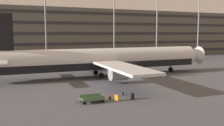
# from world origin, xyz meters

# --- Properties ---
(ground_plane) EXTENTS (600.00, 600.00, 0.00)m
(ground_plane) POSITION_xyz_m (0.00, 0.00, 0.00)
(ground_plane) COLOR #4C4C51
(terminal_structure) EXTENTS (144.40, 20.34, 15.11)m
(terminal_structure) POSITION_xyz_m (0.00, 44.94, 7.56)
(terminal_structure) COLOR #605B56
(terminal_structure) RESTS_ON ground_plane
(airliner) EXTENTS (42.25, 34.17, 10.63)m
(airliner) POSITION_xyz_m (-3.94, 2.86, 2.91)
(airliner) COLOR silver
(airliner) RESTS_ON ground_plane
(light_mast_center_left) EXTENTS (1.80, 0.50, 26.27)m
(light_mast_center_left) POSITION_xyz_m (-9.77, 28.44, 14.89)
(light_mast_center_left) COLOR gray
(light_mast_center_left) RESTS_ON ground_plane
(light_mast_center_right) EXTENTS (1.80, 0.50, 21.33)m
(light_mast_center_right) POSITION_xyz_m (9.50, 28.44, 12.35)
(light_mast_center_right) COLOR gray
(light_mast_center_right) RESTS_ON ground_plane
(light_mast_right) EXTENTS (1.80, 0.50, 19.40)m
(light_mast_right) POSITION_xyz_m (24.01, 28.44, 11.35)
(light_mast_right) COLOR gray
(light_mast_right) RESTS_ON ground_plane
(light_mast_far_right) EXTENTS (1.80, 0.50, 21.01)m
(light_mast_far_right) POSITION_xyz_m (40.48, 28.44, 12.18)
(light_mast_far_right) COLOR gray
(light_mast_far_right) RESTS_ON ground_plane
(suitcase_upright) EXTENTS (0.44, 0.54, 0.92)m
(suitcase_upright) POSITION_xyz_m (-8.70, -13.04, 0.38)
(suitcase_upright) COLOR orange
(suitcase_upright) RESTS_ON ground_plane
(suitcase_scuffed) EXTENTS (0.41, 0.32, 0.87)m
(suitcase_scuffed) POSITION_xyz_m (-6.76, -13.12, 0.38)
(suitcase_scuffed) COLOR black
(suitcase_scuffed) RESTS_ON ground_plane
(backpack_orange) EXTENTS (0.39, 0.28, 0.49)m
(backpack_orange) POSITION_xyz_m (-9.18, -12.17, 0.21)
(backpack_orange) COLOR #592619
(backpack_orange) RESTS_ON ground_plane
(backpack_laid_flat) EXTENTS (0.38, 0.28, 0.49)m
(backpack_laid_flat) POSITION_xyz_m (-6.98, -11.07, 0.21)
(backpack_laid_flat) COLOR navy
(backpack_laid_flat) RESTS_ON ground_plane
(baggage_cart) EXTENTS (3.31, 1.35, 0.82)m
(baggage_cart) POSITION_xyz_m (-11.50, -12.55, 0.43)
(baggage_cart) COLOR #4C724C
(baggage_cart) RESTS_ON ground_plane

